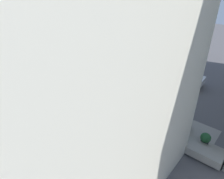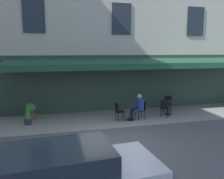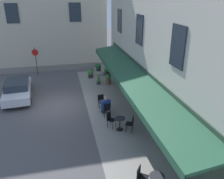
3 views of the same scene
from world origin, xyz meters
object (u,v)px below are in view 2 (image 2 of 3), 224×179
(cafe_table_mid_terrace, at_px, (168,106))
(cafe_chair_black_back_row, at_px, (119,110))
(cafe_chair_black_kerbside, at_px, (164,107))
(parked_car_white, at_px, (64,174))
(cafe_chair_black_corner_left, at_px, (142,108))
(potted_plant_by_steps, at_px, (28,114))
(seated_patron_in_blue, at_px, (138,106))
(cafe_chair_black_by_window, at_px, (168,102))
(cafe_table_streetside, at_px, (131,110))
(potted_plant_entrance_right, at_px, (31,111))

(cafe_table_mid_terrace, xyz_separation_m, cafe_chair_black_back_row, (2.93, 0.54, 0.06))
(cafe_table_mid_terrace, xyz_separation_m, cafe_chair_black_kerbside, (0.43, 0.46, 0.06))
(cafe_table_mid_terrace, bearing_deg, parked_car_white, 47.09)
(cafe_chair_black_kerbside, xyz_separation_m, cafe_chair_black_corner_left, (1.24, -0.04, 0.00))
(cafe_table_mid_terrace, distance_m, potted_plant_by_steps, 7.23)
(seated_patron_in_blue, bearing_deg, cafe_chair_black_by_window, -155.25)
(cafe_chair_black_back_row, distance_m, potted_plant_by_steps, 4.33)
(cafe_table_mid_terrace, distance_m, cafe_chair_black_back_row, 2.98)
(potted_plant_by_steps, bearing_deg, cafe_table_streetside, 174.39)
(cafe_chair_black_kerbside, bearing_deg, cafe_table_mid_terrace, -133.48)
(seated_patron_in_blue, xyz_separation_m, parked_car_white, (3.88, 5.76, 0.01))
(cafe_chair_black_back_row, bearing_deg, parked_car_white, 63.40)
(cafe_chair_black_by_window, bearing_deg, seated_patron_in_blue, 24.75)
(cafe_chair_black_kerbside, xyz_separation_m, seated_patron_in_blue, (1.45, -0.02, 0.15))
(cafe_chair_black_back_row, relative_size, potted_plant_by_steps, 0.86)
(cafe_table_streetside, height_order, cafe_chair_black_corner_left, cafe_chair_black_corner_left)
(cafe_chair_black_back_row, relative_size, potted_plant_entrance_right, 1.09)
(cafe_chair_black_by_window, xyz_separation_m, cafe_chair_black_corner_left, (1.96, 0.98, 0.00))
(cafe_table_mid_terrace, height_order, cafe_chair_black_back_row, cafe_chair_black_back_row)
(cafe_chair_black_by_window, relative_size, cafe_table_streetside, 1.21)
(cafe_chair_black_kerbside, bearing_deg, potted_plant_entrance_right, -10.80)
(seated_patron_in_blue, bearing_deg, potted_plant_by_steps, -4.64)
(cafe_table_mid_terrace, relative_size, parked_car_white, 0.17)
(cafe_chair_black_by_window, xyz_separation_m, cafe_table_streetside, (2.59, 1.05, -0.06))
(cafe_table_mid_terrace, distance_m, cafe_table_streetside, 2.35)
(cafe_chair_black_kerbside, height_order, cafe_chair_black_by_window, same)
(cafe_table_mid_terrace, distance_m, parked_car_white, 8.48)
(cafe_table_mid_terrace, relative_size, cafe_chair_black_back_row, 0.82)
(cafe_chair_black_by_window, relative_size, cafe_chair_black_back_row, 1.00)
(cafe_chair_black_back_row, height_order, parked_car_white, parked_car_white)
(cafe_chair_black_corner_left, relative_size, parked_car_white, 0.21)
(potted_plant_entrance_right, distance_m, parked_car_white, 7.17)
(seated_patron_in_blue, bearing_deg, cafe_chair_black_corner_left, -173.15)
(cafe_chair_black_kerbside, xyz_separation_m, cafe_table_streetside, (1.87, 0.03, -0.06))
(cafe_chair_black_corner_left, distance_m, seated_patron_in_blue, 0.26)
(cafe_chair_black_kerbside, distance_m, parked_car_white, 7.84)
(cafe_chair_black_corner_left, bearing_deg, seated_patron_in_blue, 6.85)
(parked_car_white, bearing_deg, potted_plant_entrance_right, -78.89)
(cafe_chair_black_by_window, bearing_deg, parked_car_white, 48.17)
(cafe_chair_black_by_window, height_order, potted_plant_entrance_right, cafe_chair_black_by_window)
(cafe_chair_black_by_window, relative_size, parked_car_white, 0.21)
(cafe_table_mid_terrace, xyz_separation_m, parked_car_white, (5.77, 6.21, 0.22))
(cafe_table_mid_terrace, bearing_deg, cafe_chair_black_kerbside, 46.52)
(cafe_chair_black_back_row, distance_m, seated_patron_in_blue, 1.06)
(cafe_chair_black_by_window, relative_size, potted_plant_entrance_right, 1.09)
(cafe_chair_black_back_row, xyz_separation_m, potted_plant_by_steps, (4.30, -0.53, -0.03))
(cafe_chair_black_back_row, relative_size, seated_patron_in_blue, 0.70)
(cafe_chair_black_kerbside, relative_size, cafe_table_streetside, 1.21)
(potted_plant_by_steps, distance_m, potted_plant_entrance_right, 0.84)
(cafe_chair_black_corner_left, relative_size, potted_plant_entrance_right, 1.09)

